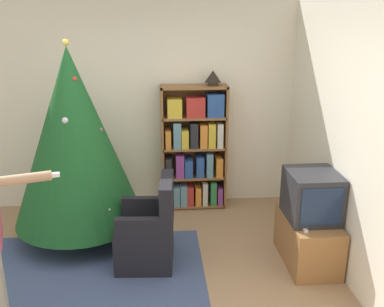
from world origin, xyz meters
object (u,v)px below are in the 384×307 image
television (312,196)px  table_lamp (213,77)px  christmas_tree (74,137)px  bookshelf (194,150)px  armchair (149,234)px

television → table_lamp: (-0.81, 1.45, 0.96)m
television → christmas_tree: size_ratio=0.24×
bookshelf → christmas_tree: bearing=-153.1°
christmas_tree → table_lamp: 1.81m
christmas_tree → armchair: size_ratio=2.39×
armchair → christmas_tree: bearing=-125.3°
table_lamp → bookshelf: bearing=-177.5°
television → armchair: 1.66m
bookshelf → television: bookshelf is taller
christmas_tree → table_lamp: christmas_tree is taller
bookshelf → armchair: bookshelf is taller
television → armchair: (-1.61, 0.11, -0.42)m
bookshelf → television: size_ratio=3.01×
bookshelf → television: 1.77m
television → table_lamp: table_lamp is taller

